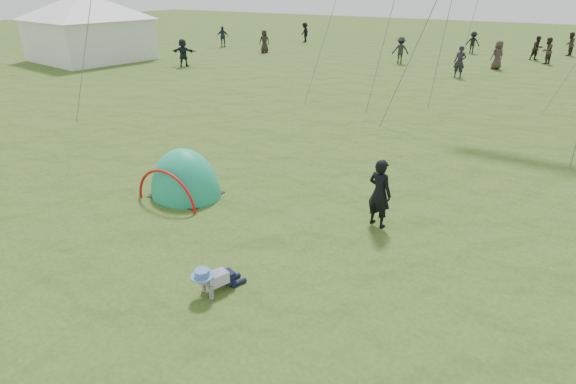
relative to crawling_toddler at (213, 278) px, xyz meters
The scene contains 16 objects.
ground 0.83m from the crawling_toddler, behind, with size 140.00×140.00×0.00m, color #2E5015.
crawling_toddler is the anchor object (origin of this frame).
popup_tent 4.32m from the crawling_toddler, 140.43° to the left, with size 1.95×1.61×2.52m, color teal.
standing_adult 4.22m from the crawling_toddler, 68.36° to the left, with size 0.59×0.38×1.61m, color black.
event_marquee 30.05m from the crawling_toddler, 147.48° to the left, with size 7.08×7.08×4.87m, color white, non-canonical shape.
crowd_person_0 23.33m from the crawling_toddler, 92.93° to the left, with size 0.65×0.43×1.79m, color #22202A.
crowd_person_1 31.62m from the crawling_toddler, 85.11° to the left, with size 0.85×0.66×1.75m, color #362C24.
crowd_person_3 34.39m from the crawling_toddler, 94.53° to the left, with size 1.06×0.61×1.64m, color black.
crowd_person_4 30.93m from the crawling_toddler, 123.15° to the left, with size 0.84×0.55×1.72m, color black.
crowd_person_7 33.05m from the crawling_toddler, 86.57° to the left, with size 0.81×0.63×1.67m, color black.
crowd_person_9 38.25m from the crawling_toddler, 117.74° to the left, with size 1.11×0.64×1.72m, color black.
crowd_person_10 27.51m from the crawling_toddler, 89.59° to the left, with size 0.86×0.56×1.77m, color #392D2A.
crowd_person_11 24.88m from the crawling_toddler, 135.17° to the left, with size 1.64×0.52×1.77m, color black.
crowd_person_13 37.05m from the crawling_toddler, 84.08° to the left, with size 0.83×0.65×1.71m, color #332423.
crowd_person_14 34.68m from the crawling_toddler, 129.34° to the left, with size 1.00×0.42×1.71m, color #243242.
crowd_person_15 27.15m from the crawling_toddler, 102.53° to the left, with size 1.14×0.65×1.76m, color black.
Camera 1 is at (5.40, -4.95, 5.06)m, focal length 28.00 mm.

